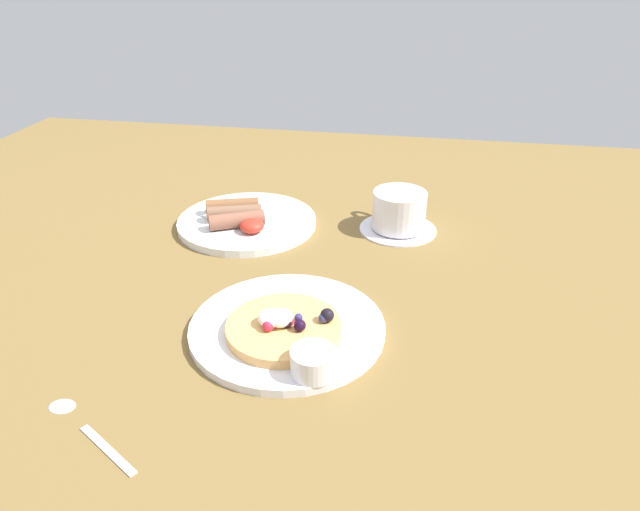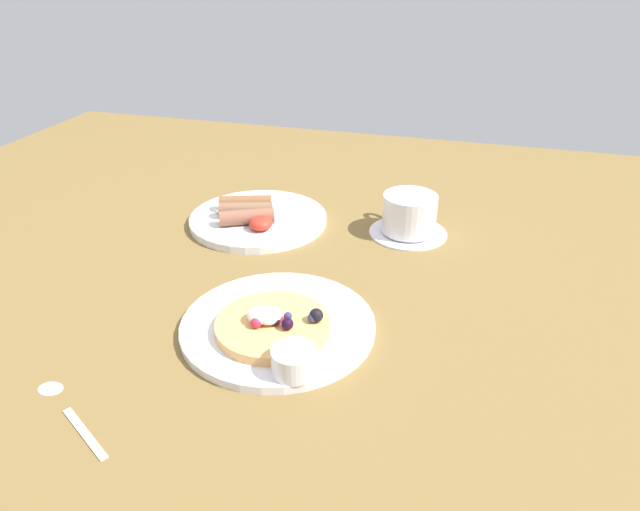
{
  "view_description": "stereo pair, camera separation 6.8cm",
  "coord_description": "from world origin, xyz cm",
  "px_view_note": "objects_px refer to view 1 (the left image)",
  "views": [
    {
      "loc": [
        15.96,
        -68.02,
        42.42
      ],
      "look_at": [
        3.18,
        1.4,
        4.0
      ],
      "focal_mm": 32.33,
      "sensor_mm": 36.0,
      "label": 1
    },
    {
      "loc": [
        22.62,
        -66.46,
        42.42
      ],
      "look_at": [
        3.18,
        1.4,
        4.0
      ],
      "focal_mm": 32.33,
      "sensor_mm": 36.0,
      "label": 2
    }
  ],
  "objects_px": {
    "coffee_saucer": "(398,228)",
    "coffee_cup": "(399,209)",
    "breakfast_plate": "(247,222)",
    "pancake_plate": "(287,327)",
    "teaspoon": "(77,420)",
    "syrup_ramekin": "(313,362)"
  },
  "relations": [
    {
      "from": "coffee_saucer",
      "to": "coffee_cup",
      "type": "height_order",
      "value": "coffee_cup"
    },
    {
      "from": "coffee_saucer",
      "to": "coffee_cup",
      "type": "bearing_deg",
      "value": 123.93
    },
    {
      "from": "breakfast_plate",
      "to": "coffee_cup",
      "type": "xyz_separation_m",
      "value": [
        0.25,
        0.03,
        0.03
      ]
    },
    {
      "from": "pancake_plate",
      "to": "coffee_saucer",
      "type": "distance_m",
      "value": 0.33
    },
    {
      "from": "teaspoon",
      "to": "syrup_ramekin",
      "type": "bearing_deg",
      "value": 25.22
    },
    {
      "from": "syrup_ramekin",
      "to": "teaspoon",
      "type": "height_order",
      "value": "syrup_ramekin"
    },
    {
      "from": "syrup_ramekin",
      "to": "breakfast_plate",
      "type": "distance_m",
      "value": 0.41
    },
    {
      "from": "breakfast_plate",
      "to": "pancake_plate",
      "type": "bearing_deg",
      "value": -64.17
    },
    {
      "from": "pancake_plate",
      "to": "teaspoon",
      "type": "xyz_separation_m",
      "value": [
        -0.17,
        -0.19,
        -0.0
      ]
    },
    {
      "from": "breakfast_plate",
      "to": "coffee_saucer",
      "type": "relative_size",
      "value": 1.83
    },
    {
      "from": "coffee_saucer",
      "to": "teaspoon",
      "type": "relative_size",
      "value": 0.98
    },
    {
      "from": "coffee_saucer",
      "to": "coffee_cup",
      "type": "relative_size",
      "value": 1.18
    },
    {
      "from": "pancake_plate",
      "to": "coffee_cup",
      "type": "distance_m",
      "value": 0.34
    },
    {
      "from": "syrup_ramekin",
      "to": "breakfast_plate",
      "type": "bearing_deg",
      "value": 116.86
    },
    {
      "from": "pancake_plate",
      "to": "teaspoon",
      "type": "height_order",
      "value": "pancake_plate"
    },
    {
      "from": "coffee_saucer",
      "to": "syrup_ramekin",
      "type": "bearing_deg",
      "value": -99.69
    },
    {
      "from": "breakfast_plate",
      "to": "teaspoon",
      "type": "height_order",
      "value": "breakfast_plate"
    },
    {
      "from": "breakfast_plate",
      "to": "coffee_cup",
      "type": "distance_m",
      "value": 0.26
    },
    {
      "from": "breakfast_plate",
      "to": "coffee_saucer",
      "type": "height_order",
      "value": "breakfast_plate"
    },
    {
      "from": "coffee_cup",
      "to": "teaspoon",
      "type": "xyz_separation_m",
      "value": [
        -0.29,
        -0.5,
        -0.04
      ]
    },
    {
      "from": "coffee_saucer",
      "to": "pancake_plate",
      "type": "bearing_deg",
      "value": -110.5
    },
    {
      "from": "coffee_cup",
      "to": "pancake_plate",
      "type": "bearing_deg",
      "value": -110.29
    }
  ]
}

